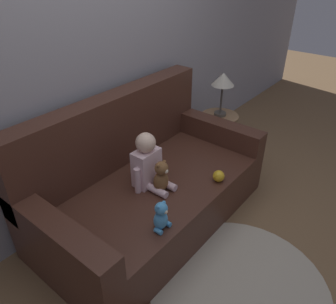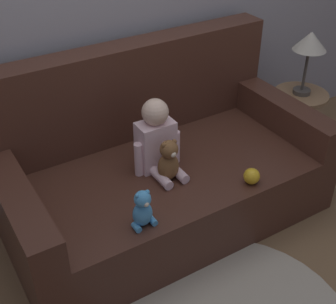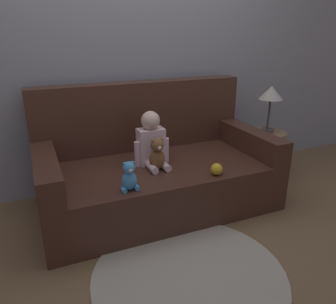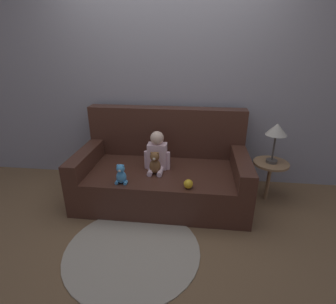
{
  "view_description": "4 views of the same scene",
  "coord_description": "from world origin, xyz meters",
  "px_view_note": "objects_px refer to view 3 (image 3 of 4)",
  "views": [
    {
      "loc": [
        -1.49,
        -1.36,
        1.87
      ],
      "look_at": [
        0.01,
        -0.14,
        0.68
      ],
      "focal_mm": 35.0,
      "sensor_mm": 36.0,
      "label": 1
    },
    {
      "loc": [
        -1.12,
        -1.86,
        1.94
      ],
      "look_at": [
        -0.03,
        -0.08,
        0.52
      ],
      "focal_mm": 50.0,
      "sensor_mm": 36.0,
      "label": 2
    },
    {
      "loc": [
        -0.89,
        -2.26,
        1.38
      ],
      "look_at": [
        0.03,
        -0.13,
        0.51
      ],
      "focal_mm": 35.0,
      "sensor_mm": 36.0,
      "label": 3
    },
    {
      "loc": [
        0.37,
        -2.57,
        1.66
      ],
      "look_at": [
        0.08,
        -0.12,
        0.63
      ],
      "focal_mm": 28.0,
      "sensor_mm": 36.0,
      "label": 4
    }
  ],
  "objects_px": {
    "plush_toy_side": "(129,177)",
    "toy_ball": "(217,169)",
    "person_baby": "(151,142)",
    "couch": "(154,167)",
    "side_table": "(269,112)",
    "teddy_bear_brown": "(157,154)"
  },
  "relations": [
    {
      "from": "teddy_bear_brown",
      "to": "plush_toy_side",
      "type": "bearing_deg",
      "value": -140.17
    },
    {
      "from": "person_baby",
      "to": "plush_toy_side",
      "type": "distance_m",
      "value": 0.49
    },
    {
      "from": "couch",
      "to": "teddy_bear_brown",
      "type": "bearing_deg",
      "value": -104.58
    },
    {
      "from": "couch",
      "to": "side_table",
      "type": "bearing_deg",
      "value": 2.37
    },
    {
      "from": "couch",
      "to": "side_table",
      "type": "distance_m",
      "value": 1.23
    },
    {
      "from": "plush_toy_side",
      "to": "side_table",
      "type": "height_order",
      "value": "side_table"
    },
    {
      "from": "plush_toy_side",
      "to": "teddy_bear_brown",
      "type": "bearing_deg",
      "value": 39.83
    },
    {
      "from": "couch",
      "to": "plush_toy_side",
      "type": "distance_m",
      "value": 0.6
    },
    {
      "from": "teddy_bear_brown",
      "to": "couch",
      "type": "bearing_deg",
      "value": 75.42
    },
    {
      "from": "couch",
      "to": "person_baby",
      "type": "relative_size",
      "value": 4.37
    },
    {
      "from": "teddy_bear_brown",
      "to": "plush_toy_side",
      "type": "height_order",
      "value": "teddy_bear_brown"
    },
    {
      "from": "toy_ball",
      "to": "couch",
      "type": "bearing_deg",
      "value": 122.71
    },
    {
      "from": "person_baby",
      "to": "side_table",
      "type": "bearing_deg",
      "value": 6.24
    },
    {
      "from": "toy_ball",
      "to": "teddy_bear_brown",
      "type": "bearing_deg",
      "value": 144.23
    },
    {
      "from": "side_table",
      "to": "toy_ball",
      "type": "bearing_deg",
      "value": -149.13
    },
    {
      "from": "person_baby",
      "to": "toy_ball",
      "type": "relative_size",
      "value": 4.74
    },
    {
      "from": "plush_toy_side",
      "to": "toy_ball",
      "type": "bearing_deg",
      "value": -1.42
    },
    {
      "from": "plush_toy_side",
      "to": "toy_ball",
      "type": "xyz_separation_m",
      "value": [
        0.66,
        -0.02,
        -0.05
      ]
    },
    {
      "from": "person_baby",
      "to": "plush_toy_side",
      "type": "xyz_separation_m",
      "value": [
        -0.3,
        -0.37,
        -0.09
      ]
    },
    {
      "from": "plush_toy_side",
      "to": "couch",
      "type": "bearing_deg",
      "value": 52.79
    },
    {
      "from": "teddy_bear_brown",
      "to": "person_baby",
      "type": "bearing_deg",
      "value": 88.27
    },
    {
      "from": "toy_ball",
      "to": "side_table",
      "type": "xyz_separation_m",
      "value": [
        0.88,
        0.53,
        0.22
      ]
    }
  ]
}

